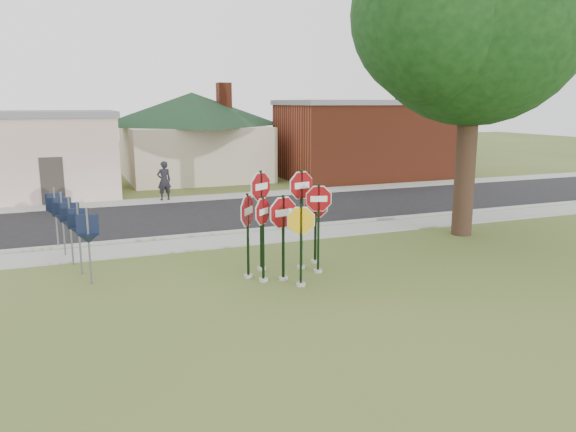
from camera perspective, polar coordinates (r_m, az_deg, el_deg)
name	(u,v)px	position (r m, az deg, el deg)	size (l,w,h in m)	color
ground	(308,290)	(14.16, 2.00, -7.48)	(120.00, 120.00, 0.00)	#415720
sidewalk_near	(242,240)	(19.12, -4.65, -2.40)	(60.00, 1.60, 0.06)	#999A91
road	(210,216)	(23.36, -7.91, 0.04)	(60.00, 7.00, 0.04)	black
sidewalk_far	(188,199)	(27.48, -10.08, 1.71)	(60.00, 1.60, 0.06)	#999A91
curb	(234,232)	(20.04, -5.50, -1.65)	(60.00, 0.20, 0.14)	#999A91
stop_sign_center	(283,226)	(14.52, -0.49, -0.98)	(1.11, 0.30, 2.39)	#9F9C95
stop_sign_yellow	(301,236)	(14.09, 1.33, -2.07)	(0.95, 0.31, 2.20)	#9F9C95
stop_sign_left	(263,228)	(14.44, -2.56, -1.25)	(0.74, 0.67, 2.36)	#9F9C95
stop_sign_right	(318,217)	(15.19, 3.12, -0.08)	(0.95, 0.31, 2.55)	#9F9C95
stop_sign_back_right	(301,204)	(15.48, 1.36, 1.20)	(1.05, 0.28, 2.91)	#9F9C95
stop_sign_back_left	(261,205)	(15.35, -2.77, 1.12)	(0.94, 0.58, 2.91)	#9F9C95
stop_sign_far_right	(316,217)	(16.15, 2.81, -0.15)	(0.71, 0.79, 2.24)	#9F9C95
stop_sign_far_left	(248,223)	(14.75, -4.12, -0.75)	(0.76, 0.91, 2.40)	#9F9C95
route_sign_row	(70,224)	(17.09, -21.25, -0.72)	(1.43, 4.63, 2.00)	#59595E
building_house	(193,118)	(35.06, -9.67, 9.74)	(11.60, 11.60, 6.20)	#C1B199
building_brick	(365,139)	(35.41, 7.83, 7.80)	(10.20, 6.20, 4.75)	maroon
oak_tree	(475,9)	(20.60, 18.47, 19.32)	(11.25, 10.65, 11.45)	black
bg_tree_right	(430,90)	(47.08, 14.20, 12.31)	(5.60, 5.60, 8.40)	black
pedestrian	(164,181)	(27.13, -12.48, 3.53)	(0.67, 0.44, 1.85)	black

